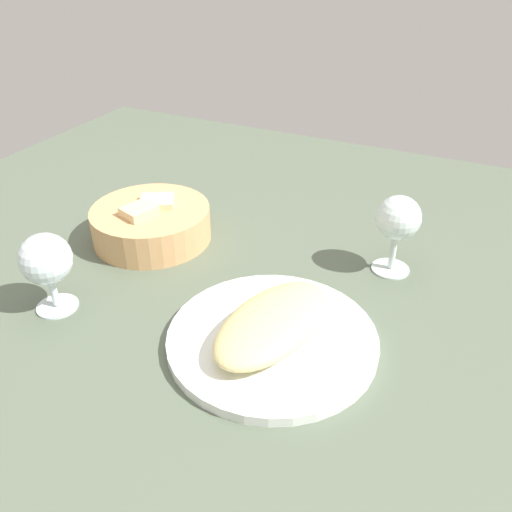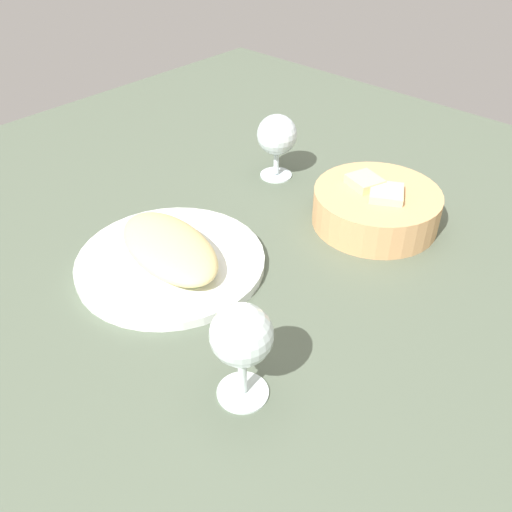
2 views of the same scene
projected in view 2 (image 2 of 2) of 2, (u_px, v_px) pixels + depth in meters
ground_plane at (253, 249)px, 85.92cm from camera, size 140.00×140.00×2.00cm
plate at (171, 262)px, 80.58cm from camera, size 27.31×27.31×1.40cm
omelette at (169, 247)px, 78.95cm from camera, size 21.69×14.19×4.00cm
lettuce_garnish at (194, 273)px, 76.06cm from camera, size 4.39×4.39×1.71cm
bread_basket at (376, 207)px, 88.10cm from camera, size 19.97×19.97×7.26cm
wine_glass_near at (242, 339)px, 57.34cm from camera, size 6.77×6.77×12.63cm
wine_glass_far at (277, 137)px, 97.70cm from camera, size 7.11×7.11×11.72cm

